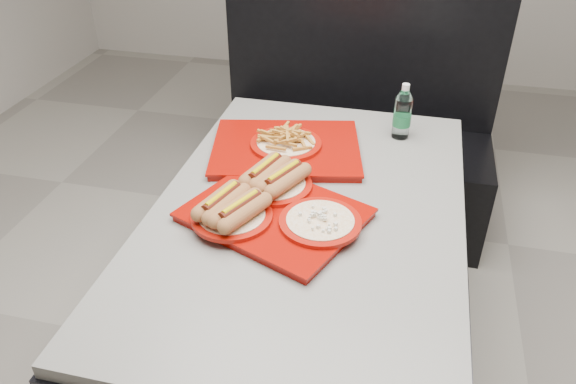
% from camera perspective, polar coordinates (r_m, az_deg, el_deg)
% --- Properties ---
extents(ground, '(6.00, 6.00, 0.00)m').
position_cam_1_polar(ground, '(2.18, 1.65, -17.89)').
color(ground, gray).
rests_on(ground, ground).
extents(diner_table, '(0.92, 1.42, 0.75)m').
position_cam_1_polar(diner_table, '(1.76, 1.96, -5.97)').
color(diner_table, black).
rests_on(diner_table, ground).
extents(booth_bench, '(1.30, 0.57, 1.35)m').
position_cam_1_polar(booth_bench, '(2.76, 6.52, 5.32)').
color(booth_bench, black).
rests_on(booth_bench, ground).
extents(tray_near, '(0.57, 0.52, 0.10)m').
position_cam_1_polar(tray_near, '(1.60, -1.85, -1.32)').
color(tray_near, '#8B0A03').
rests_on(tray_near, diner_table).
extents(tray_far, '(0.57, 0.49, 0.10)m').
position_cam_1_polar(tray_far, '(1.92, -0.21, 4.76)').
color(tray_far, '#8B0A03').
rests_on(tray_far, diner_table).
extents(water_bottle, '(0.06, 0.06, 0.20)m').
position_cam_1_polar(water_bottle, '(2.03, 11.55, 7.72)').
color(water_bottle, silver).
rests_on(water_bottle, diner_table).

